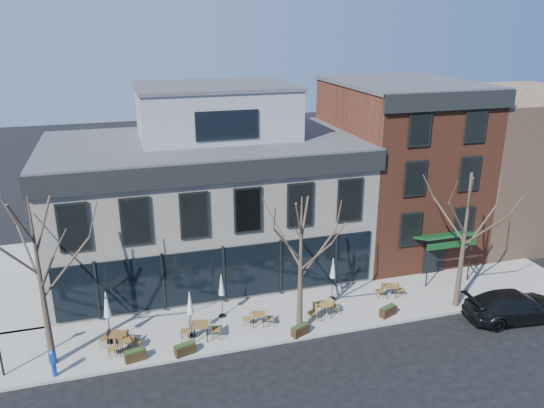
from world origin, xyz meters
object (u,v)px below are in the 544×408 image
object	(u,v)px
call_box	(53,362)
parked_sedan	(515,306)
cafe_set_0	(124,345)
umbrella_0	(107,307)

from	to	relation	value
call_box	parked_sedan	bearing A→B (deg)	-4.02
call_box	cafe_set_0	size ratio (longest dim) A/B	0.83
cafe_set_0	umbrella_0	world-z (taller)	umbrella_0
call_box	umbrella_0	size ratio (longest dim) A/B	0.49
parked_sedan	call_box	world-z (taller)	parked_sedan
cafe_set_0	umbrella_0	xyz separation A→B (m)	(-0.62, 1.08, 1.48)
parked_sedan	call_box	size ratio (longest dim) A/B	4.02
parked_sedan	cafe_set_0	bearing A→B (deg)	88.12
call_box	umbrella_0	bearing A→B (deg)	40.34
cafe_set_0	umbrella_0	distance (m)	1.93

